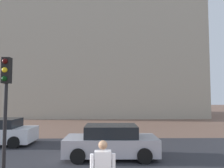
# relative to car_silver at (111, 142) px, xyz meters

# --- Properties ---
(ground_plane) EXTENTS (120.00, 120.00, 0.00)m
(ground_plane) POSITION_rel_car_silver_xyz_m (0.26, 3.97, -0.71)
(ground_plane) COLOR brown
(street_asphalt_strip) EXTENTS (120.00, 6.10, 0.00)m
(street_asphalt_strip) POSITION_rel_car_silver_xyz_m (0.26, 1.34, -0.70)
(street_asphalt_strip) COLOR #2D2D33
(street_asphalt_strip) RESTS_ON ground_plane
(landmark_building) EXTENTS (27.56, 14.10, 34.32)m
(landmark_building) POSITION_rel_car_silver_xyz_m (-0.93, 22.94, 10.16)
(landmark_building) COLOR #B2A893
(landmark_building) RESTS_ON ground_plane
(car_silver) EXTENTS (4.21, 2.03, 1.47)m
(car_silver) POSITION_rel_car_silver_xyz_m (0.00, 0.00, 0.00)
(car_silver) COLOR #B2B2BC
(car_silver) RESTS_ON ground_plane
(traffic_light_pole) EXTENTS (0.28, 0.34, 4.14)m
(traffic_light_pole) POSITION_rel_car_silver_xyz_m (-3.65, -2.52, 2.21)
(traffic_light_pole) COLOR black
(traffic_light_pole) RESTS_ON ground_plane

